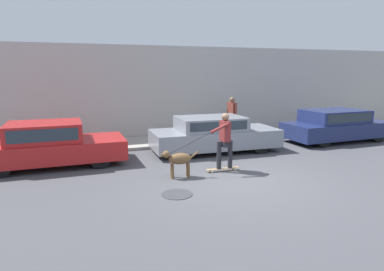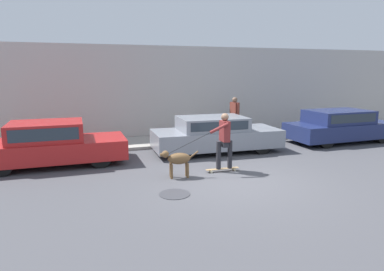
{
  "view_description": "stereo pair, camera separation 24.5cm",
  "coord_description": "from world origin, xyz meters",
  "px_view_note": "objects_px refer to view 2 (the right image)",
  "views": [
    {
      "loc": [
        -4.01,
        -7.64,
        2.82
      ],
      "look_at": [
        -0.59,
        1.62,
        0.95
      ],
      "focal_mm": 32.0,
      "sensor_mm": 36.0,
      "label": 1
    },
    {
      "loc": [
        -3.78,
        -7.72,
        2.82
      ],
      "look_at": [
        -0.59,
        1.62,
        0.95
      ],
      "focal_mm": 32.0,
      "sensor_mm": 36.0,
      "label": 2
    }
  ],
  "objects_px": {
    "dog": "(178,159)",
    "parked_car_2": "(340,126)",
    "parked_car_1": "(215,135)",
    "parked_car_0": "(52,144)",
    "skateboarder": "(224,138)",
    "pedestrian_with_bag": "(234,115)"
  },
  "relations": [
    {
      "from": "dog",
      "to": "skateboarder",
      "type": "xyz_separation_m",
      "value": [
        1.4,
        0.13,
        0.45
      ]
    },
    {
      "from": "parked_car_0",
      "to": "parked_car_1",
      "type": "height_order",
      "value": "parked_car_0"
    },
    {
      "from": "dog",
      "to": "parked_car_2",
      "type": "bearing_deg",
      "value": -155.19
    },
    {
      "from": "parked_car_1",
      "to": "dog",
      "type": "relative_size",
      "value": 4.35
    },
    {
      "from": "parked_car_0",
      "to": "parked_car_1",
      "type": "xyz_separation_m",
      "value": [
        5.35,
        0.0,
        -0.03
      ]
    },
    {
      "from": "dog",
      "to": "pedestrian_with_bag",
      "type": "distance_m",
      "value": 5.78
    },
    {
      "from": "parked_car_0",
      "to": "dog",
      "type": "height_order",
      "value": "parked_car_0"
    },
    {
      "from": "skateboarder",
      "to": "pedestrian_with_bag",
      "type": "height_order",
      "value": "pedestrian_with_bag"
    },
    {
      "from": "parked_car_1",
      "to": "parked_car_2",
      "type": "relative_size",
      "value": 1.02
    },
    {
      "from": "parked_car_1",
      "to": "parked_car_0",
      "type": "bearing_deg",
      "value": -177.76
    },
    {
      "from": "dog",
      "to": "skateboarder",
      "type": "relative_size",
      "value": 0.47
    },
    {
      "from": "parked_car_2",
      "to": "dog",
      "type": "height_order",
      "value": "parked_car_2"
    },
    {
      "from": "dog",
      "to": "pedestrian_with_bag",
      "type": "relative_size",
      "value": 0.63
    },
    {
      "from": "parked_car_0",
      "to": "skateboarder",
      "type": "distance_m",
      "value": 5.19
    },
    {
      "from": "parked_car_2",
      "to": "parked_car_1",
      "type": "bearing_deg",
      "value": 179.1
    },
    {
      "from": "parked_car_2",
      "to": "skateboarder",
      "type": "distance_m",
      "value": 6.54
    },
    {
      "from": "parked_car_2",
      "to": "skateboarder",
      "type": "xyz_separation_m",
      "value": [
        -6.11,
        -2.29,
        0.33
      ]
    },
    {
      "from": "parked_car_0",
      "to": "parked_car_2",
      "type": "bearing_deg",
      "value": -0.27
    },
    {
      "from": "parked_car_2",
      "to": "pedestrian_with_bag",
      "type": "relative_size",
      "value": 2.69
    },
    {
      "from": "parked_car_1",
      "to": "dog",
      "type": "distance_m",
      "value": 3.21
    },
    {
      "from": "parked_car_2",
      "to": "skateboarder",
      "type": "height_order",
      "value": "skateboarder"
    },
    {
      "from": "dog",
      "to": "skateboarder",
      "type": "bearing_deg",
      "value": -167.8
    }
  ]
}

